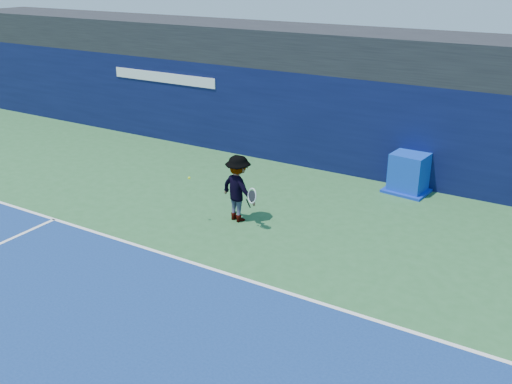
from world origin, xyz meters
The scene contains 7 objects.
ground centered at (0.00, 0.00, 0.00)m, with size 80.00×80.00×0.00m, color #2B5F32.
baseline centered at (0.00, 3.00, 0.01)m, with size 24.00×0.10×0.01m, color white.
stadium_band centered at (0.00, 11.50, 3.60)m, with size 36.00×3.00×1.20m, color black.
back_wall_assembly centered at (0.00, 10.50, 1.50)m, with size 36.00×1.03×3.00m.
equipment_cart centered at (2.20, 9.68, 0.52)m, with size 1.32×1.32×1.15m.
tennis_player centered at (-0.92, 5.46, 0.87)m, with size 1.38×0.92×1.74m.
tennis_ball centered at (-1.87, 4.69, 1.21)m, with size 0.06×0.06×0.06m.
Camera 1 is at (6.36, -5.75, 6.16)m, focal length 40.00 mm.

